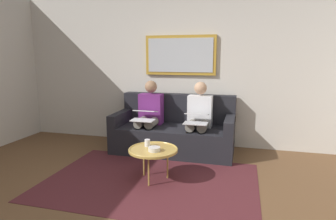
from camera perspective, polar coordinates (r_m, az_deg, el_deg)
wall_rear at (r=5.06m, az=2.65°, el=7.96°), size 6.00×0.12×2.60m
area_rug at (r=3.70m, az=-3.49°, el=-13.83°), size 2.60×1.80×0.01m
couch at (r=4.75m, az=1.30°, el=-4.29°), size 1.92×0.90×0.90m
framed_mirror at (r=4.97m, az=2.44°, el=10.80°), size 1.22×0.05×0.67m
coffee_table at (r=3.60m, az=-2.95°, el=-7.92°), size 0.61×0.61×0.41m
cup at (r=3.69m, az=-4.12°, el=-6.51°), size 0.07×0.07×0.09m
bowl at (r=3.51m, az=-2.75°, el=-7.74°), size 0.15×0.15×0.05m
person_left at (r=4.54m, az=6.16°, el=-1.21°), size 0.38×0.58×1.14m
laptop_silver at (r=4.29m, az=5.65°, el=-1.61°), size 0.35×0.34×0.14m
person_right at (r=4.73m, az=-3.72°, el=-0.69°), size 0.38×0.58×1.14m
laptop_white at (r=4.50m, az=-4.71°, el=-1.00°), size 0.35×0.36×0.15m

